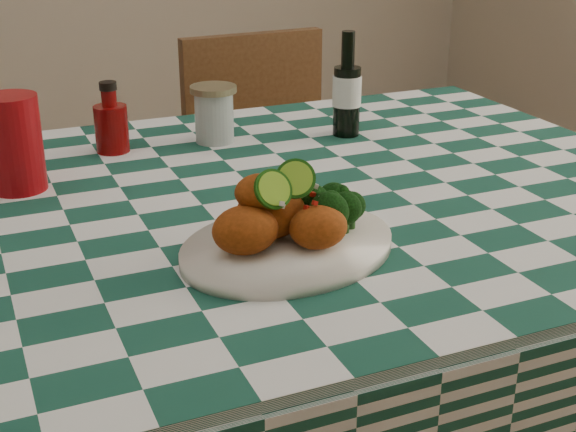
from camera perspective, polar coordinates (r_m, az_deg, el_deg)
name	(u,v)px	position (r m, az deg, el deg)	size (l,w,h in m)	color
dining_table	(211,411)	(1.46, -5.48, -13.64)	(1.66, 1.06, 0.79)	#164838
plate	(288,247)	(1.10, 0.00, -2.22)	(0.32, 0.25, 0.02)	white
fried_chicken_pile	(285,205)	(1.07, -0.20, 0.78)	(0.17, 0.12, 0.11)	#9B3C0F
broccoli_side	(334,208)	(1.12, 3.26, 0.59)	(0.09, 0.09, 0.07)	black
red_tumbler	(14,143)	(1.38, -18.90, 4.91)	(0.09, 0.09, 0.16)	maroon
ketchup_bottle	(111,117)	(1.54, -12.50, 6.88)	(0.06, 0.06, 0.13)	#690505
mason_jar	(214,114)	(1.57, -5.27, 7.24)	(0.09, 0.09, 0.11)	#B2BCBA
beer_bottle	(347,84)	(1.60, 4.23, 9.33)	(0.06, 0.06, 0.21)	black
wooden_chair_right	(282,210)	(2.15, -0.46, 0.43)	(0.40, 0.42, 0.88)	#472814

